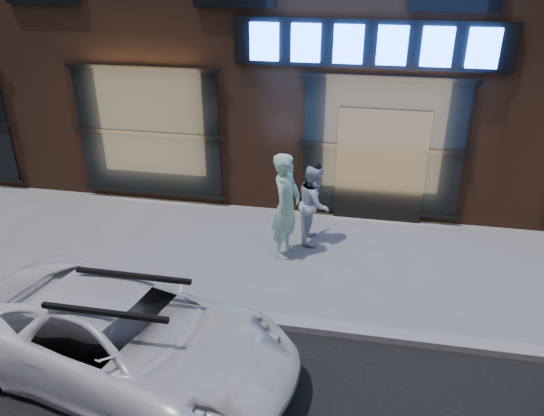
# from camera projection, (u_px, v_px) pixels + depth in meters

# --- Properties ---
(ground) EXTENTS (90.00, 90.00, 0.00)m
(ground) POSITION_uv_depth(u_px,v_px,m) (371.00, 337.00, 7.87)
(ground) COLOR slate
(ground) RESTS_ON ground
(curb) EXTENTS (60.00, 0.25, 0.12)m
(curb) POSITION_uv_depth(u_px,v_px,m) (372.00, 334.00, 7.85)
(curb) COLOR gray
(curb) RESTS_ON ground
(man_bowtie) EXTENTS (0.63, 0.82, 2.00)m
(man_bowtie) POSITION_uv_depth(u_px,v_px,m) (286.00, 206.00, 9.61)
(man_bowtie) COLOR #A4D7C0
(man_bowtie) RESTS_ON ground
(man_cap) EXTENTS (0.62, 0.79, 1.58)m
(man_cap) POSITION_uv_depth(u_px,v_px,m) (314.00, 204.00, 10.18)
(man_cap) COLOR silver
(man_cap) RESTS_ON ground
(white_suv) EXTENTS (4.97, 3.09, 1.28)m
(white_suv) POSITION_uv_depth(u_px,v_px,m) (126.00, 337.00, 6.90)
(white_suv) COLOR white
(white_suv) RESTS_ON ground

